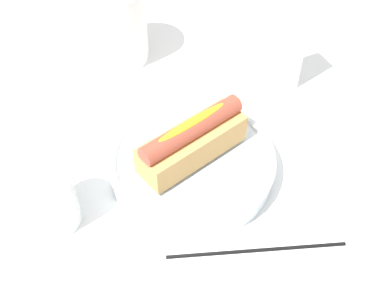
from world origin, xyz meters
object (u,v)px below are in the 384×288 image
(serving_bowl, at_px, (192,163))
(napkin_box, at_px, (266,53))
(paper_towel_roll, at_px, (113,24))
(chopstick_near, at_px, (257,250))
(water_glass, at_px, (48,200))
(hotdog_front, at_px, (192,140))

(serving_bowl, height_order, napkin_box, napkin_box)
(paper_towel_roll, height_order, chopstick_near, paper_towel_roll)
(water_glass, distance_m, chopstick_near, 0.26)
(serving_bowl, distance_m, napkin_box, 0.21)
(water_glass, bearing_deg, paper_towel_roll, 57.89)
(serving_bowl, height_order, hotdog_front, hotdog_front)
(hotdog_front, xyz_separation_m, chopstick_near, (0.02, -0.14, -0.06))
(water_glass, xyz_separation_m, napkin_box, (0.36, 0.11, 0.03))
(water_glass, height_order, napkin_box, napkin_box)
(serving_bowl, xyz_separation_m, napkin_box, (0.17, 0.11, 0.05))
(paper_towel_roll, distance_m, napkin_box, 0.26)
(serving_bowl, height_order, paper_towel_roll, paper_towel_roll)
(serving_bowl, xyz_separation_m, hotdog_front, (-0.00, 0.00, 0.05))
(hotdog_front, height_order, napkin_box, napkin_box)
(hotdog_front, height_order, water_glass, hotdog_front)
(napkin_box, bearing_deg, chopstick_near, -122.40)
(serving_bowl, bearing_deg, water_glass, 179.38)
(water_glass, bearing_deg, napkin_box, 16.49)
(hotdog_front, xyz_separation_m, paper_towel_roll, (-0.01, 0.29, -0.00))
(serving_bowl, distance_m, chopstick_near, 0.15)
(serving_bowl, bearing_deg, chopstick_near, -82.11)
(serving_bowl, bearing_deg, hotdog_front, 180.00)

